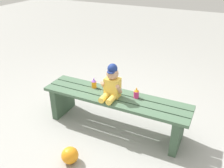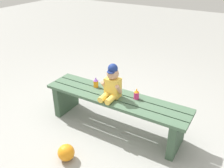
{
  "view_description": "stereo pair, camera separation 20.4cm",
  "coord_description": "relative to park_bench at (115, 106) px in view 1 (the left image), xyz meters",
  "views": [
    {
      "loc": [
        1.02,
        -2.19,
        1.87
      ],
      "look_at": [
        -0.01,
        -0.05,
        0.62
      ],
      "focal_mm": 38.83,
      "sensor_mm": 36.0,
      "label": 1
    },
    {
      "loc": [
        1.2,
        -2.09,
        1.87
      ],
      "look_at": [
        -0.01,
        -0.05,
        0.62
      ],
      "focal_mm": 38.83,
      "sensor_mm": 36.0,
      "label": 2
    }
  ],
  "objects": [
    {
      "name": "ground_plane",
      "position": [
        0.0,
        0.0,
        -0.31
      ],
      "size": [
        16.0,
        16.0,
        0.0
      ],
      "primitive_type": "plane",
      "color": "#999993"
    },
    {
      "name": "park_bench",
      "position": [
        0.0,
        0.0,
        0.0
      ],
      "size": [
        1.76,
        0.4,
        0.44
      ],
      "color": "#47664C",
      "rests_on": "ground_plane"
    },
    {
      "name": "child_figure",
      "position": [
        -0.03,
        -0.03,
        0.31
      ],
      "size": [
        0.23,
        0.27,
        0.4
      ],
      "color": "#F2C64C",
      "rests_on": "park_bench"
    },
    {
      "name": "sippy_cup_left",
      "position": [
        -0.32,
        0.08,
        0.19
      ],
      "size": [
        0.06,
        0.06,
        0.12
      ],
      "color": "orange",
      "rests_on": "park_bench"
    },
    {
      "name": "sippy_cup_right",
      "position": [
        0.23,
        0.08,
        0.19
      ],
      "size": [
        0.06,
        0.06,
        0.12
      ],
      "color": "#E5337F",
      "rests_on": "park_bench"
    },
    {
      "name": "toy_ball",
      "position": [
        -0.16,
        -0.72,
        -0.22
      ],
      "size": [
        0.18,
        0.18,
        0.18
      ],
      "primitive_type": "sphere",
      "color": "orange",
      "rests_on": "ground_plane"
    }
  ]
}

